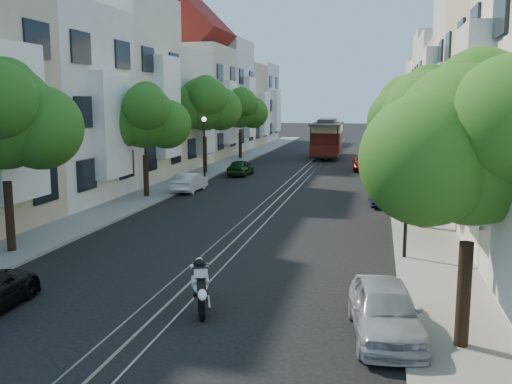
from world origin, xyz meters
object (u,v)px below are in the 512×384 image
Objects in this scene: tree_e_a at (476,147)px; tree_e_c at (413,114)px; tree_w_d at (241,109)px; parked_car_e_mid at (382,193)px; parked_car_w_far at (241,167)px; tree_e_b at (428,116)px; tree_e_d at (405,107)px; tree_w_c at (205,105)px; sportbike_rider at (200,282)px; parked_car_e_near at (385,310)px; tree_w_a at (4,118)px; lamp_west at (204,138)px; parked_car_w_mid at (190,182)px; parked_car_e_far at (366,163)px; lamp_east at (408,177)px; cable_car at (327,137)px; tree_w_b at (145,118)px.

tree_e_c is (0.00, 23.00, 0.20)m from tree_e_a.
tree_w_d is 25.06m from parked_car_e_mid.
tree_e_a is 1.85× the size of parked_car_w_far.
tree_e_a is at bearing -90.00° from tree_e_b.
tree_w_c reaches higher than tree_e_d.
sportbike_rider is 4.65m from parked_car_e_near.
tree_e_b is 21.53m from tree_w_c.
tree_w_a is 14.15m from parked_car_e_near.
tree_e_b reaches higher than tree_e_a.
lamp_west is 5.79m from parked_car_w_mid.
tree_w_a is 1.61× the size of lamp_west.
parked_car_e_far is (11.54, -6.60, -4.03)m from tree_w_d.
parked_car_e_near reaches higher than parked_car_w_far.
lamp_east is 35.94m from cable_car.
tree_w_a reaches higher than parked_car_e_far.
tree_e_b is at bearing -78.67° from cable_car.
tree_e_d is 1.02× the size of tree_w_a.
cable_car is at bearing 89.43° from parked_car_e_near.
tree_e_c is 0.95× the size of tree_e_d.
cable_car reaches higher than sportbike_rider.
parked_car_e_far is at bearing 95.05° from tree_e_a.
tree_e_c is 1.92× the size of parked_car_w_far.
lamp_east reaches higher than parked_car_w_far.
tree_e_d reaches higher than tree_e_a.
tree_w_a is 23.24m from parked_car_w_far.
parked_car_e_far is at bearing -150.74° from tree_e_d.
tree_w_c reaches higher than tree_w_d.
tree_w_d reaches higher than parked_car_e_near.
cable_car is at bearing 109.14° from tree_e_c.
tree_e_a reaches higher than parked_car_w_mid.
tree_w_b is 26.71m from cable_car.
cable_car reaches higher than parked_car_e_far.
parked_car_w_far is (-10.00, 9.91, -0.03)m from parked_car_e_mid.
tree_w_d is (0.00, 22.00, 0.20)m from tree_w_b.
tree_w_b is 19.62m from parked_car_e_far.
sportbike_rider is (8.14, -37.92, -3.84)m from tree_w_d.
sportbike_rider reaches higher than parked_car_w_mid.
tree_e_c reaches higher than parked_car_w_mid.
cable_car is at bearing 99.04° from tree_e_a.
tree_e_b is 1.82× the size of parked_car_e_mid.
tree_w_a is 3.38× the size of sportbike_rider.
tree_e_c is 1.59× the size of parked_car_e_far.
parked_car_e_near is at bearing -52.48° from tree_w_b.
tree_e_c is at bearing 160.48° from parked_car_w_far.
tree_w_a is 1.94× the size of parked_car_w_mid.
tree_e_b is at bearing -48.01° from tree_w_c.
tree_e_a is 32.75m from parked_car_e_far.
lamp_west is at bearing 124.99° from lamp_east.
tree_w_b is (-0.00, 12.00, -0.34)m from tree_w_a.
parked_car_e_mid is (12.74, 12.79, -4.13)m from tree_w_a.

